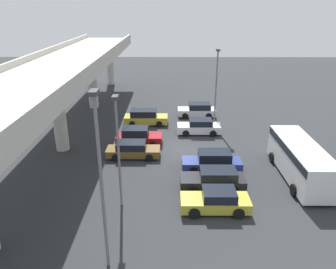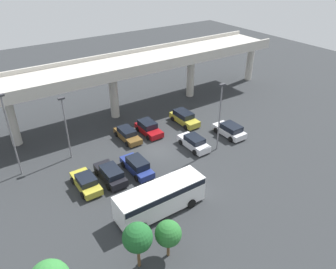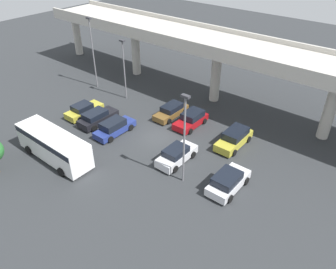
{
  "view_description": "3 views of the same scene",
  "coord_description": "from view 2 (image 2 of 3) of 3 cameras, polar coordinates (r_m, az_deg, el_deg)",
  "views": [
    {
      "loc": [
        -27.54,
        1.2,
        12.44
      ],
      "look_at": [
        0.7,
        1.34,
        1.2
      ],
      "focal_mm": 35.0,
      "sensor_mm": 36.0,
      "label": 1
    },
    {
      "loc": [
        -17.34,
        -27.82,
        21.15
      ],
      "look_at": [
        1.68,
        0.17,
        1.62
      ],
      "focal_mm": 35.0,
      "sensor_mm": 36.0,
      "label": 2
    },
    {
      "loc": [
        18.82,
        -21.32,
        19.15
      ],
      "look_at": [
        1.81,
        -0.38,
        1.31
      ],
      "focal_mm": 35.0,
      "sensor_mm": 36.0,
      "label": 3
    }
  ],
  "objects": [
    {
      "name": "ground_plane",
      "position": [
        39.02,
        -1.91,
        -2.86
      ],
      "size": [
        114.54,
        114.54,
        0.0
      ],
      "primitive_type": "plane",
      "color": "#2D3033"
    },
    {
      "name": "highway_overpass",
      "position": [
        44.94,
        -9.78,
        10.75
      ],
      "size": [
        54.63,
        7.14,
        8.06
      ],
      "color": "#BCB7AD",
      "rests_on": "ground_plane"
    },
    {
      "name": "parked_car_0",
      "position": [
        34.0,
        -14.08,
        -8.06
      ],
      "size": [
        2.05,
        4.45,
        1.49
      ],
      "rotation": [
        0.0,
        0.0,
        1.57
      ],
      "color": "gold",
      "rests_on": "ground_plane"
    },
    {
      "name": "parked_car_1",
      "position": [
        34.52,
        -9.97,
        -6.76
      ],
      "size": [
        2.06,
        4.61,
        1.57
      ],
      "rotation": [
        0.0,
        0.0,
        1.57
      ],
      "color": "black",
      "rests_on": "ground_plane"
    },
    {
      "name": "parked_car_2",
      "position": [
        35.34,
        -5.41,
        -5.41
      ],
      "size": [
        1.99,
        4.74,
        1.61
      ],
      "rotation": [
        0.0,
        0.0,
        1.57
      ],
      "color": "navy",
      "rests_on": "ground_plane"
    },
    {
      "name": "parked_car_3",
      "position": [
        41.31,
        -7.09,
        0.02
      ],
      "size": [
        1.97,
        4.64,
        1.42
      ],
      "rotation": [
        0.0,
        0.0,
        -1.57
      ],
      "color": "brown",
      "rests_on": "ground_plane"
    },
    {
      "name": "parked_car_4",
      "position": [
        42.34,
        -3.43,
        1.13
      ],
      "size": [
        2.11,
        4.33,
        1.61
      ],
      "rotation": [
        0.0,
        0.0,
        -1.57
      ],
      "color": "maroon",
      "rests_on": "ground_plane"
    },
    {
      "name": "parked_car_5",
      "position": [
        39.35,
        4.52,
        -1.38
      ],
      "size": [
        2.02,
        4.43,
        1.54
      ],
      "rotation": [
        0.0,
        0.0,
        1.57
      ],
      "color": "silver",
      "rests_on": "ground_plane"
    },
    {
      "name": "parked_car_6",
      "position": [
        44.81,
        2.84,
        2.93
      ],
      "size": [
        2.1,
        4.77,
        1.66
      ],
      "rotation": [
        0.0,
        0.0,
        -1.57
      ],
      "color": "gold",
      "rests_on": "ground_plane"
    },
    {
      "name": "parked_car_7",
      "position": [
        42.51,
        10.71,
        0.77
      ],
      "size": [
        2.19,
        4.44,
        1.61
      ],
      "rotation": [
        0.0,
        0.0,
        1.57
      ],
      "color": "silver",
      "rests_on": "ground_plane"
    },
    {
      "name": "shuttle_bus",
      "position": [
        29.9,
        -1.33,
        -10.77
      ],
      "size": [
        8.43,
        2.76,
        2.73
      ],
      "color": "white",
      "rests_on": "ground_plane"
    },
    {
      "name": "lamp_post_near_aisle",
      "position": [
        35.97,
        -25.8,
        0.6
      ],
      "size": [
        0.7,
        0.35,
        9.17
      ],
      "color": "slate",
      "rests_on": "ground_plane"
    },
    {
      "name": "lamp_post_mid_lot",
      "position": [
        37.44,
        9.03,
        3.77
      ],
      "size": [
        0.7,
        0.35,
        8.3
      ],
      "color": "slate",
      "rests_on": "ground_plane"
    },
    {
      "name": "lamp_post_by_overpass",
      "position": [
        37.28,
        -17.39,
        1.84
      ],
      "size": [
        0.7,
        0.35,
        7.48
      ],
      "color": "slate",
      "rests_on": "ground_plane"
    },
    {
      "name": "tree_front_centre",
      "position": [
        24.71,
        -5.33,
        -17.46
      ],
      "size": [
        2.24,
        2.24,
        4.14
      ],
      "color": "brown",
      "rests_on": "ground_plane"
    },
    {
      "name": "tree_front_right",
      "position": [
        25.76,
        0.04,
        -16.89
      ],
      "size": [
        2.07,
        2.07,
        3.4
      ],
      "color": "brown",
      "rests_on": "ground_plane"
    }
  ]
}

